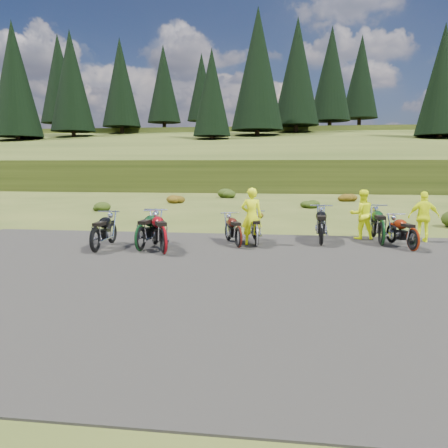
# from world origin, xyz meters

# --- Properties ---
(ground) EXTENTS (300.00, 300.00, 0.00)m
(ground) POSITION_xyz_m (0.00, 0.00, 0.00)
(ground) COLOR #334416
(ground) RESTS_ON ground
(gravel_pad) EXTENTS (20.00, 12.00, 0.04)m
(gravel_pad) POSITION_xyz_m (0.00, -2.00, 0.00)
(gravel_pad) COLOR black
(gravel_pad) RESTS_ON ground
(hill_slope) EXTENTS (300.00, 45.97, 9.37)m
(hill_slope) POSITION_xyz_m (0.00, 50.00, 0.00)
(hill_slope) COLOR #2A3812
(hill_slope) RESTS_ON ground
(hill_plateau) EXTENTS (300.00, 90.00, 9.17)m
(hill_plateau) POSITION_xyz_m (0.00, 110.00, 0.00)
(hill_plateau) COLOR #2A3812
(hill_plateau) RESTS_ON ground
(conifer_14) EXTENTS (5.28, 5.28, 14.00)m
(conifer_14) POSITION_xyz_m (-51.00, 70.00, 16.55)
(conifer_14) COLOR black
(conifer_14) RESTS_ON ground
(conifer_15) EXTENTS (7.92, 7.92, 20.00)m
(conifer_15) POSITION_xyz_m (-45.00, 76.00, 20.16)
(conifer_15) COLOR black
(conifer_15) RESTS_ON ground
(conifer_16) EXTENTS (7.48, 7.48, 19.00)m
(conifer_16) POSITION_xyz_m (-39.00, 51.00, 15.28)
(conifer_16) COLOR black
(conifer_16) RESTS_ON ground
(conifer_17) EXTENTS (7.04, 7.04, 18.00)m
(conifer_17) POSITION_xyz_m (-33.00, 57.00, 15.97)
(conifer_17) COLOR black
(conifer_17) RESTS_ON ground
(conifer_18) EXTENTS (6.60, 6.60, 17.00)m
(conifer_18) POSITION_xyz_m (-27.00, 63.00, 16.66)
(conifer_18) COLOR black
(conifer_18) RESTS_ON ground
(conifer_19) EXTENTS (6.16, 6.16, 16.00)m
(conifer_19) POSITION_xyz_m (-21.00, 69.00, 17.36)
(conifer_19) COLOR black
(conifer_19) RESTS_ON ground
(conifer_20) EXTENTS (5.72, 5.72, 15.00)m
(conifer_20) POSITION_xyz_m (-15.00, 75.00, 17.65)
(conifer_20) COLOR black
(conifer_20) RESTS_ON ground
(conifer_21) EXTENTS (5.28, 5.28, 14.00)m
(conifer_21) POSITION_xyz_m (-9.00, 50.00, 12.56)
(conifer_21) COLOR black
(conifer_21) RESTS_ON ground
(conifer_22) EXTENTS (7.92, 7.92, 20.00)m
(conifer_22) POSITION_xyz_m (-3.00, 56.00, 16.77)
(conifer_22) COLOR black
(conifer_22) RESTS_ON ground
(conifer_23) EXTENTS (7.48, 7.48, 19.00)m
(conifer_23) POSITION_xyz_m (3.00, 62.00, 17.47)
(conifer_23) COLOR black
(conifer_23) RESTS_ON ground
(conifer_24) EXTENTS (7.04, 7.04, 18.00)m
(conifer_24) POSITION_xyz_m (9.00, 68.00, 18.16)
(conifer_24) COLOR black
(conifer_24) RESTS_ON ground
(conifer_25) EXTENTS (6.60, 6.60, 17.00)m
(conifer_25) POSITION_xyz_m (15.00, 74.00, 18.66)
(conifer_25) COLOR black
(conifer_25) RESTS_ON ground
(conifer_26) EXTENTS (6.16, 6.16, 16.00)m
(conifer_26) POSITION_xyz_m (21.00, 49.00, 13.37)
(conifer_26) COLOR black
(conifer_26) RESTS_ON ground
(shrub_1) EXTENTS (1.03, 1.03, 0.61)m
(shrub_1) POSITION_xyz_m (-9.10, 11.30, 0.31)
(shrub_1) COLOR #20310C
(shrub_1) RESTS_ON ground
(shrub_2) EXTENTS (1.30, 1.30, 0.77)m
(shrub_2) POSITION_xyz_m (-6.20, 16.60, 0.38)
(shrub_2) COLOR #673A0C
(shrub_2) RESTS_ON ground
(shrub_3) EXTENTS (1.56, 1.56, 0.92)m
(shrub_3) POSITION_xyz_m (-3.30, 21.90, 0.46)
(shrub_3) COLOR #20310C
(shrub_3) RESTS_ON ground
(shrub_4) EXTENTS (0.77, 0.77, 0.45)m
(shrub_4) POSITION_xyz_m (-0.40, 9.20, 0.23)
(shrub_4) COLOR #673A0C
(shrub_4) RESTS_ON ground
(shrub_5) EXTENTS (1.03, 1.03, 0.61)m
(shrub_5) POSITION_xyz_m (2.50, 14.50, 0.31)
(shrub_5) COLOR #20310C
(shrub_5) RESTS_ON ground
(shrub_6) EXTENTS (1.30, 1.30, 0.77)m
(shrub_6) POSITION_xyz_m (5.40, 19.80, 0.38)
(shrub_6) COLOR #673A0C
(shrub_6) RESTS_ON ground
(motorcycle_0) EXTENTS (0.79, 2.15, 1.11)m
(motorcycle_0) POSITION_xyz_m (-4.43, 0.01, 0.00)
(motorcycle_0) COLOR black
(motorcycle_0) RESTS_ON ground
(motorcycle_1) EXTENTS (1.65, 2.35, 1.18)m
(motorcycle_1) POSITION_xyz_m (-2.42, 0.01, 0.00)
(motorcycle_1) COLOR maroon
(motorcycle_1) RESTS_ON ground
(motorcycle_2) EXTENTS (0.89, 2.24, 1.15)m
(motorcycle_2) POSITION_xyz_m (-3.21, 0.37, 0.00)
(motorcycle_2) COLOR black
(motorcycle_2) RESTS_ON ground
(motorcycle_3) EXTENTS (0.88, 2.04, 1.04)m
(motorcycle_3) POSITION_xyz_m (0.11, 1.50, 0.00)
(motorcycle_3) COLOR #A2A1A6
(motorcycle_3) RESTS_ON ground
(motorcycle_4) EXTENTS (1.29, 2.01, 1.00)m
(motorcycle_4) POSITION_xyz_m (-0.42, 1.25, 0.00)
(motorcycle_4) COLOR #42120B
(motorcycle_4) RESTS_ON ground
(motorcycle_5) EXTENTS (0.91, 2.32, 1.19)m
(motorcycle_5) POSITION_xyz_m (2.10, 1.95, 0.00)
(motorcycle_5) COLOR black
(motorcycle_5) RESTS_ON ground
(motorcycle_6) EXTENTS (1.09, 2.03, 1.01)m
(motorcycle_6) POSITION_xyz_m (4.68, 1.42, 0.00)
(motorcycle_6) COLOR maroon
(motorcycle_6) RESTS_ON ground
(motorcycle_7) EXTENTS (0.86, 2.32, 1.20)m
(motorcycle_7) POSITION_xyz_m (3.97, 2.21, 0.00)
(motorcycle_7) COLOR black
(motorcycle_7) RESTS_ON ground
(person_middle) EXTENTS (0.66, 0.44, 1.81)m
(person_middle) POSITION_xyz_m (-0.07, 1.84, 0.90)
(person_middle) COLOR #D8E70C
(person_middle) RESTS_ON ground
(person_right_a) EXTENTS (0.91, 0.76, 1.68)m
(person_right_a) POSITION_xyz_m (3.56, 3.47, 0.84)
(person_right_a) COLOR #D8E70C
(person_right_a) RESTS_ON ground
(person_right_b) EXTENTS (0.98, 0.42, 1.66)m
(person_right_b) POSITION_xyz_m (5.46, 3.11, 0.83)
(person_right_b) COLOR #D8E70C
(person_right_b) RESTS_ON ground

